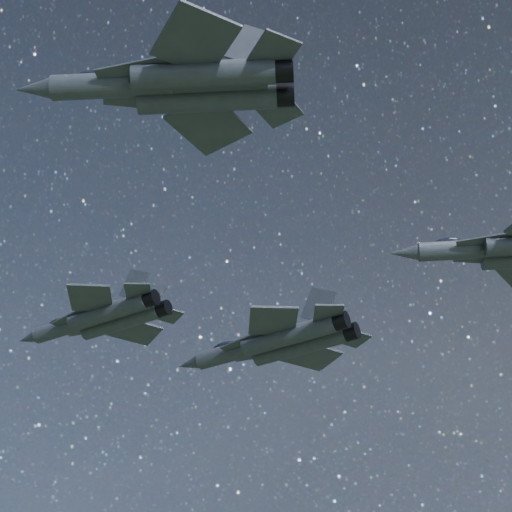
% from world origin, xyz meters
% --- Properties ---
extents(jet_lead, '(17.12, 12.10, 4.34)m').
position_xyz_m(jet_lead, '(-17.92, 4.08, 154.54)').
color(jet_lead, '#32373E').
extents(jet_left, '(19.10, 13.46, 4.83)m').
position_xyz_m(jet_left, '(-4.05, 12.27, 152.89)').
color(jet_left, '#32373E').
extents(jet_right, '(19.10, 12.65, 4.87)m').
position_xyz_m(jet_right, '(1.98, -16.91, 155.75)').
color(jet_right, '#32373E').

